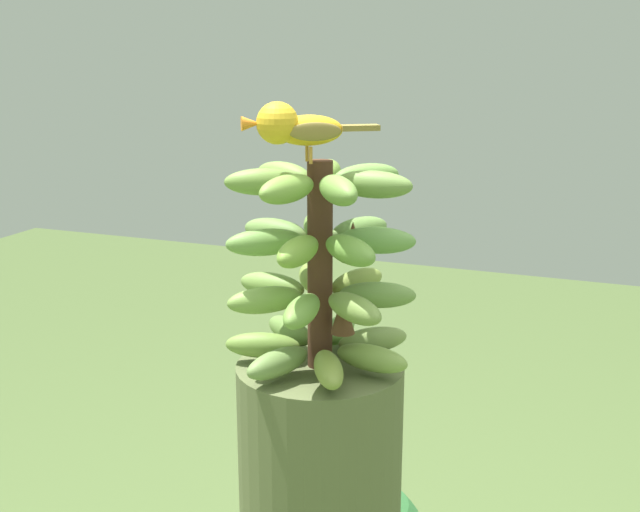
% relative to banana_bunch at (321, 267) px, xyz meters
% --- Properties ---
extents(banana_bunch, '(0.29, 0.29, 0.31)m').
position_rel_banana_bunch_xyz_m(banana_bunch, '(0.00, 0.00, 0.00)').
color(banana_bunch, '#4C2D1E').
rests_on(banana_bunch, banana_tree).
extents(perched_bird, '(0.18, 0.12, 0.09)m').
position_rel_banana_bunch_xyz_m(perched_bird, '(-0.03, -0.04, 0.21)').
color(perched_bird, '#C68933').
rests_on(perched_bird, banana_bunch).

